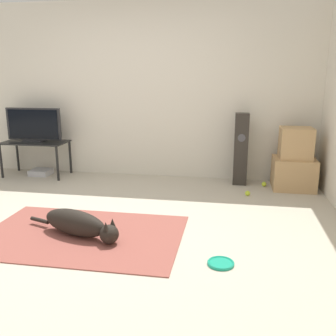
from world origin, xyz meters
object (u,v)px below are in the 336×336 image
Objects in this scene: tv at (34,125)px; tennis_ball_near_speaker at (248,193)px; cardboard_box_lower at (294,173)px; floor_speaker at (241,149)px; game_console at (41,172)px; cardboard_box_upper at (296,143)px; dog at (79,224)px; frisbee at (221,263)px; tennis_ball_by_boxes at (264,184)px; tv_stand at (35,146)px.

tennis_ball_near_speaker is at bearing -8.65° from tv.
floor_speaker is (-0.71, 0.10, 0.29)m from cardboard_box_lower.
game_console is (-3.03, -0.03, -0.46)m from floor_speaker.
floor_speaker is (-0.71, 0.11, -0.13)m from cardboard_box_upper.
dog is 1.40m from frisbee.
tennis_ball_by_boxes is at bearing 77.49° from frisbee.
dog is at bearing -52.94° from tv_stand.
cardboard_box_lower is 8.36× the size of tennis_ball_near_speaker.
tennis_ball_by_boxes is (0.34, -0.08, -0.47)m from floor_speaker.
tv_stand reaches higher than frisbee.
cardboard_box_upper is 6.29× the size of tennis_ball_near_speaker.
tv_stand is 3.23m from tennis_ball_near_speaker.
cardboard_box_upper is 0.73m from floor_speaker.
frisbee is at bearing -111.21° from cardboard_box_lower.
cardboard_box_upper is 0.49× the size of tv.
floor_speaker is at bearing 1.09° from tv.
game_console is at bearing 30.15° from tv.
tv_stand is 0.31m from tv.
frisbee is at bearing -111.19° from cardboard_box_upper.
cardboard_box_lower is 1.88× the size of game_console.
game_console reaches higher than frisbee.
frisbee is 2.38m from tennis_ball_by_boxes.
floor_speaker reaches higher than cardboard_box_lower.
tv_stand is at bearing 140.92° from frisbee.
tv is at bearing 140.89° from frisbee.
tennis_ball_near_speaker is at bearing -117.48° from tennis_ball_by_boxes.
tv reaches higher than dog.
cardboard_box_lower is at bearing -8.22° from floor_speaker.
tv reaches higher than tennis_ball_near_speaker.
dog is 2.62m from floor_speaker.
game_console is (-3.36, 0.04, 0.01)m from tennis_ball_by_boxes.
tv is at bearing 179.64° from tennis_ball_by_boxes.
tennis_ball_by_boxes is 0.22× the size of game_console.
floor_speaker is at bearing 171.78° from cardboard_box_lower.
game_console is at bearing 178.95° from cardboard_box_lower.
cardboard_box_upper is 3.78m from game_console.
tennis_ball_by_boxes is 0.52m from tennis_ball_near_speaker.
dog is 3.56× the size of game_console.
cardboard_box_lower reaches higher than frisbee.
tennis_ball_near_speaker is (-0.61, -0.43, -0.59)m from cardboard_box_upper.
floor_speaker reaches higher than frisbee.
tv_stand is at bearing 127.06° from dog.
floor_speaker is at bearing 171.42° from cardboard_box_upper.
tv is (-2.89, 2.35, 0.76)m from frisbee.
tv_stand is 14.51× the size of tennis_ball_near_speaker.
tv reaches higher than game_console.
cardboard_box_upper is (0.89, 2.30, 0.61)m from frisbee.
tennis_ball_by_boxes is (-0.38, 0.02, -0.18)m from cardboard_box_lower.
cardboard_box_lower is 3.79m from tv_stand.
tennis_ball_by_boxes is (0.52, 2.33, 0.02)m from frisbee.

